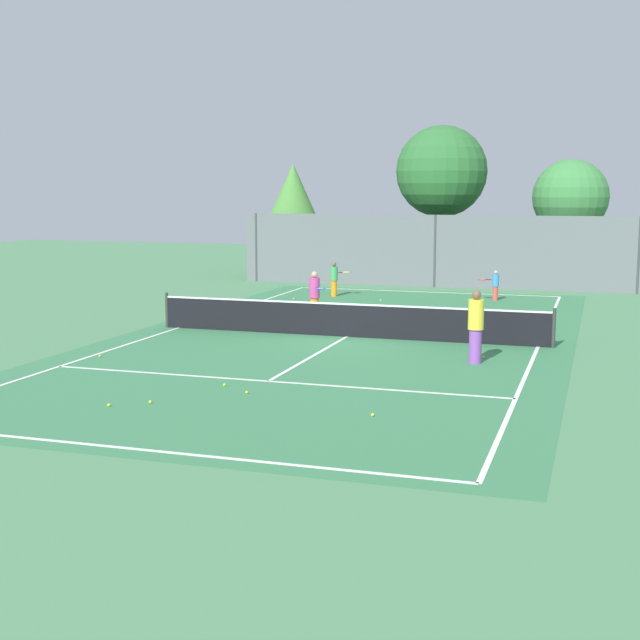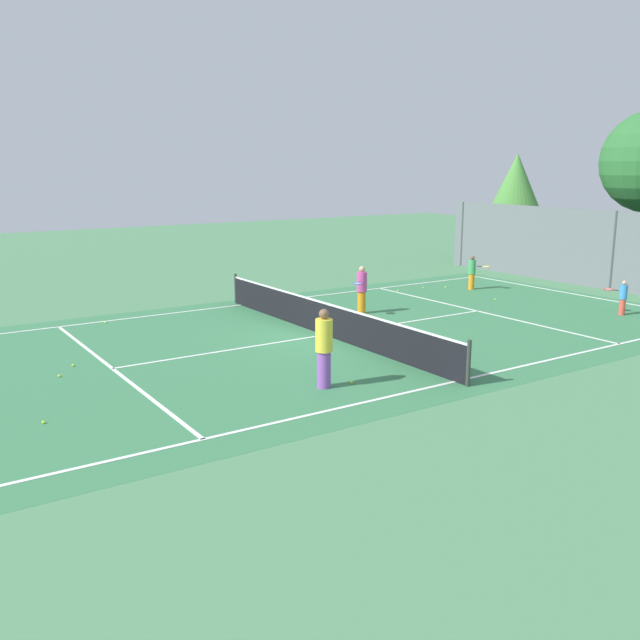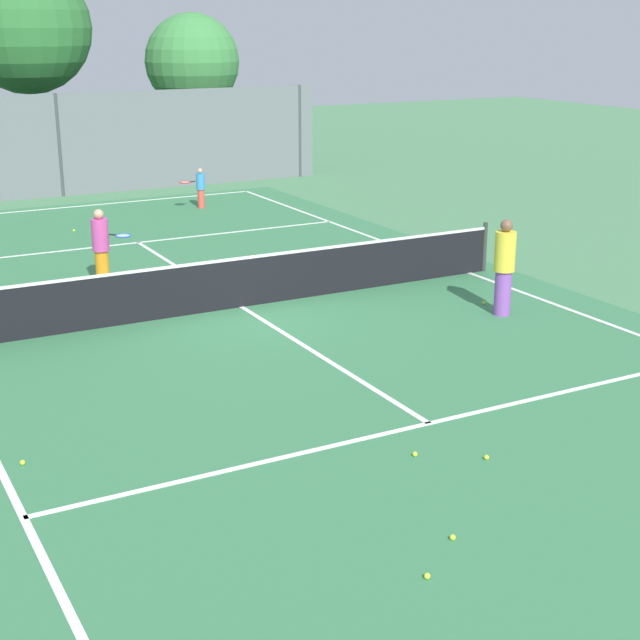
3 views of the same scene
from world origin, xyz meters
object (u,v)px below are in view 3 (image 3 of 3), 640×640
at_px(tennis_ball_6, 147,281).
at_px(player_3, 101,247).
at_px(player_0, 200,187).
at_px(tennis_ball_11, 484,303).
at_px(tennis_ball_7, 74,231).
at_px(player_2, 504,267).
at_px(tennis_ball_4, 415,454).
at_px(tennis_ball_8, 487,457).
at_px(tennis_ball_0, 453,537).
at_px(tennis_ball_10, 23,463).
at_px(tennis_ball_3, 427,576).
at_px(tennis_ball_13, 16,322).
at_px(ball_crate, 226,286).
at_px(tennis_ball_12, 135,307).

bearing_deg(tennis_ball_6, player_3, 170.86).
bearing_deg(player_0, tennis_ball_11, -84.53).
bearing_deg(tennis_ball_7, player_2, -65.09).
bearing_deg(tennis_ball_4, tennis_ball_8, -34.37).
height_order(tennis_ball_0, tennis_ball_6, same).
distance_m(tennis_ball_8, tennis_ball_10, 5.86).
bearing_deg(tennis_ball_0, tennis_ball_3, -143.90).
height_order(tennis_ball_0, tennis_ball_13, same).
distance_m(tennis_ball_3, tennis_ball_10, 5.45).
bearing_deg(ball_crate, player_0, 71.57).
bearing_deg(tennis_ball_6, tennis_ball_10, -118.74).
height_order(tennis_ball_4, tennis_ball_12, same).
distance_m(player_0, player_2, 12.89).
bearing_deg(tennis_ball_0, ball_crate, 80.78).
distance_m(tennis_ball_6, tennis_ball_13, 3.48).
bearing_deg(player_0, player_3, -124.77).
height_order(player_0, tennis_ball_11, player_0).
xyz_separation_m(tennis_ball_3, tennis_ball_12, (0.34, 10.46, 0.00)).
bearing_deg(tennis_ball_12, player_2, -31.64).
xyz_separation_m(tennis_ball_0, tennis_ball_11, (5.82, 6.96, 0.00)).
bearing_deg(tennis_ball_6, tennis_ball_11, -41.93).
height_order(player_3, tennis_ball_8, player_3).
height_order(tennis_ball_8, tennis_ball_13, same).
bearing_deg(tennis_ball_7, tennis_ball_4, -88.75).
relative_size(tennis_ball_6, tennis_ball_7, 1.00).
xyz_separation_m(tennis_ball_4, tennis_ball_8, (0.75, -0.51, 0.00)).
bearing_deg(tennis_ball_3, ball_crate, 77.69).
xyz_separation_m(tennis_ball_4, tennis_ball_10, (-4.48, 2.15, 0.00)).
bearing_deg(tennis_ball_6, tennis_ball_4, -88.40).
height_order(tennis_ball_3, tennis_ball_6, same).
height_order(tennis_ball_4, tennis_ball_8, same).
distance_m(tennis_ball_0, tennis_ball_13, 10.38).
distance_m(tennis_ball_7, tennis_ball_10, 14.11).
height_order(player_2, tennis_ball_11, player_2).
height_order(tennis_ball_7, tennis_ball_12, same).
relative_size(player_2, tennis_ball_6, 27.84).
distance_m(player_0, tennis_ball_3, 20.31).
bearing_deg(tennis_ball_8, tennis_ball_7, 93.86).
xyz_separation_m(ball_crate, tennis_ball_10, (-5.31, -5.97, -0.15)).
distance_m(player_0, tennis_ball_12, 10.42).
xyz_separation_m(tennis_ball_3, tennis_ball_6, (1.19, 12.20, 0.00)).
height_order(tennis_ball_3, tennis_ball_13, same).
xyz_separation_m(ball_crate, tennis_ball_12, (-1.95, -0.05, -0.15)).
height_order(tennis_ball_0, tennis_ball_3, same).
height_order(ball_crate, tennis_ball_12, ball_crate).
xyz_separation_m(player_3, tennis_ball_12, (0.05, -1.89, -0.81)).
relative_size(tennis_ball_4, tennis_ball_8, 1.00).
height_order(player_3, ball_crate, player_3).
distance_m(tennis_ball_8, tennis_ball_13, 9.58).
bearing_deg(ball_crate, tennis_ball_10, -131.64).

